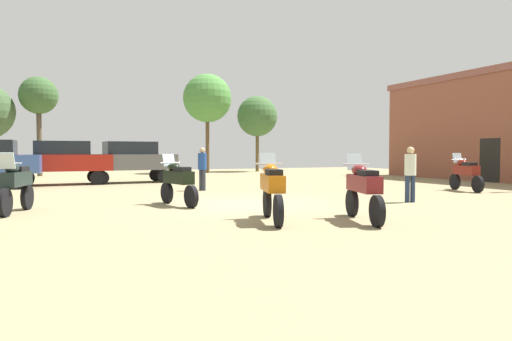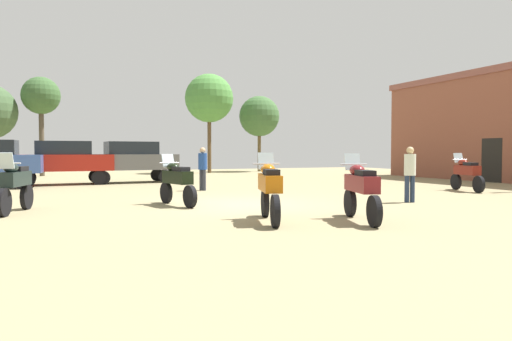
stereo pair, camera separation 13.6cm
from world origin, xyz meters
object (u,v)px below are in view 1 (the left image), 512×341
car_3 (62,159)px  tree_6 (39,97)px  car_2 (130,159)px  person_1 (410,170)px  motorcycle_2 (272,188)px  motorcycle_9 (178,180)px  person_2 (202,165)px  motorcycle_4 (363,188)px  motorcycle_6 (466,172)px  tree_1 (257,116)px  motorcycle_8 (16,184)px  tree_2 (207,98)px

car_3 → tree_6: 9.59m
car_2 → car_3: (-3.08, -0.21, 0.00)m
car_3 → tree_6: size_ratio=0.71×
car_2 → person_1: car_2 is taller
motorcycle_2 → person_1: size_ratio=1.31×
motorcycle_9 → person_2: 5.11m
motorcycle_4 → motorcycle_6: size_ratio=1.05×
motorcycle_2 → tree_1: tree_1 is taller
car_3 → motorcycle_8: bearing=172.0°
motorcycle_6 → person_2: bearing=170.5°
motorcycle_4 → car_3: bearing=128.5°
motorcycle_6 → tree_1: (-0.34, 19.57, 3.46)m
motorcycle_2 → tree_2: size_ratio=0.31×
person_2 → tree_2: 15.78m
motorcycle_4 → person_1: bearing=53.0°
person_2 → tree_2: size_ratio=0.24×
motorcycle_4 → tree_6: size_ratio=0.36×
motorcycle_9 → tree_6: tree_6 is taller
motorcycle_2 → tree_6: bearing=119.0°
motorcycle_8 → car_3: bearing=-80.4°
tree_2 → motorcycle_4: bearing=-99.2°
person_1 → motorcycle_9: bearing=1.8°
motorcycle_4 → tree_1: bearing=88.6°
tree_6 → car_2: bearing=-63.7°
motorcycle_9 → car_3: (-2.88, 10.23, 0.46)m
person_1 → motorcycle_4: bearing=54.2°
motorcycle_2 → person_2: person_2 is taller
motorcycle_6 → motorcycle_2: bearing=-142.4°
tree_2 → motorcycle_2: bearing=-103.9°
person_1 → motorcycle_2: bearing=37.4°
tree_1 → tree_2: bearing=-167.7°
motorcycle_8 → tree_1: bearing=-110.7°
motorcycle_4 → motorcycle_8: 8.39m
motorcycle_2 → tree_1: bearing=83.7°
motorcycle_6 → tree_6: bearing=144.6°
person_1 → tree_6: tree_6 is taller
motorcycle_2 → car_2: 14.35m
motorcycle_6 → person_1: size_ratio=1.26×
person_2 → motorcycle_9: bearing=-51.3°
tree_2 → tree_6: tree_2 is taller
motorcycle_6 → tree_1: tree_1 is taller
motorcycle_2 → motorcycle_6: motorcycle_2 is taller
motorcycle_8 → tree_2: (10.93, 19.20, 4.52)m
tree_1 → car_3: bearing=-145.0°
person_2 → tree_2: (4.72, 14.43, 4.28)m
person_2 → person_1: bearing=7.6°
motorcycle_6 → tree_2: size_ratio=0.30×
car_3 → tree_2: 13.76m
car_2 → car_3: bearing=89.8°
motorcycle_2 → motorcycle_8: (-5.23, 3.75, -0.00)m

